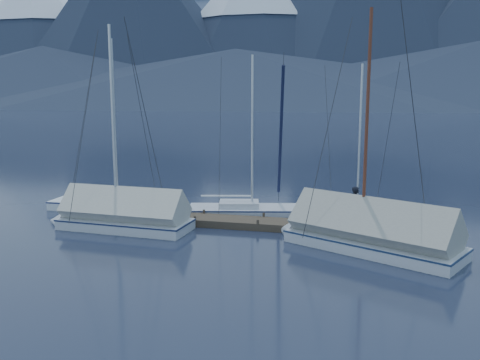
% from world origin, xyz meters
% --- Properties ---
extents(ground, '(1000.00, 1000.00, 0.00)m').
position_xyz_m(ground, '(0.00, 0.00, 0.00)').
color(ground, black).
rests_on(ground, ground).
extents(mountain_range, '(877.00, 584.00, 150.50)m').
position_xyz_m(mountain_range, '(4.12, 370.45, 58.65)').
color(mountain_range, '#475675').
rests_on(mountain_range, ground).
extents(dock, '(18.00, 1.50, 0.54)m').
position_xyz_m(dock, '(0.00, 2.00, 0.11)').
color(dock, '#382D23').
rests_on(dock, ground).
extents(mooring_posts, '(15.12, 1.52, 0.35)m').
position_xyz_m(mooring_posts, '(-0.50, 2.00, 0.35)').
color(mooring_posts, '#382D23').
rests_on(mooring_posts, ground).
extents(sailboat_open_left, '(7.52, 3.21, 9.87)m').
position_xyz_m(sailboat_open_left, '(-6.73, 3.91, 0.17)').
color(sailboat_open_left, white).
rests_on(sailboat_open_left, ground).
extents(sailboat_open_mid, '(6.95, 3.38, 8.86)m').
position_xyz_m(sailboat_open_mid, '(0.53, 4.42, 0.16)').
color(sailboat_open_mid, silver).
rests_on(sailboat_open_mid, ground).
extents(sailboat_open_right, '(6.54, 3.30, 8.33)m').
position_xyz_m(sailboat_open_right, '(5.76, 4.84, 0.15)').
color(sailboat_open_right, silver).
rests_on(sailboat_open_right, ground).
extents(sailboat_covered_near, '(8.20, 5.75, 10.36)m').
position_xyz_m(sailboat_covered_near, '(5.46, -0.23, 0.52)').
color(sailboat_covered_near, silver).
rests_on(sailboat_covered_near, ground).
extents(sailboat_covered_far, '(7.29, 3.05, 10.05)m').
position_xyz_m(sailboat_covered_far, '(-5.56, 0.22, 0.49)').
color(sailboat_covered_far, silver).
rests_on(sailboat_covered_far, ground).
extents(person, '(0.44, 0.64, 1.73)m').
position_xyz_m(person, '(5.30, 2.24, 1.20)').
color(person, black).
rests_on(person, dock).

